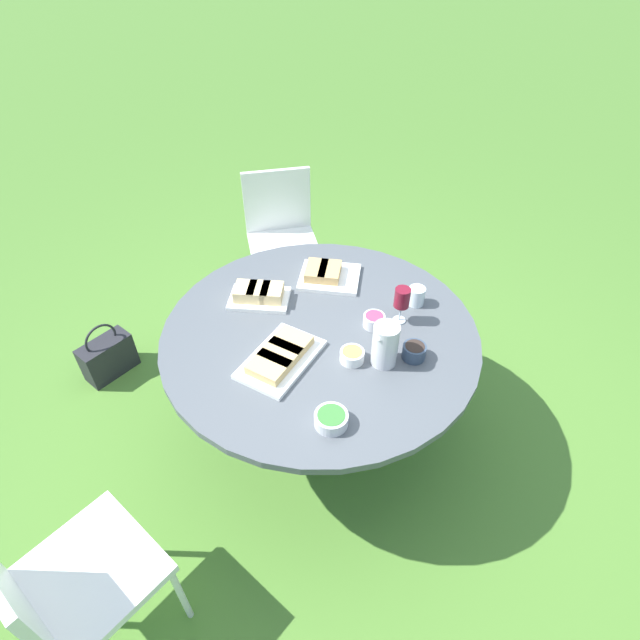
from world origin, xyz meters
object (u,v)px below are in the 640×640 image
handbag (108,356)px  dining_table (320,345)px  chair_near_left (281,230)px  wine_glass (402,299)px  water_pitcher (385,345)px  chair_near_right (61,583)px

handbag → dining_table: bearing=110.6°
chair_near_left → wine_glass: size_ratio=4.88×
water_pitcher → handbag: size_ratio=0.54×
water_pitcher → handbag: bearing=-72.9°
water_pitcher → wine_glass: bearing=-161.4°
wine_glass → handbag: size_ratio=0.50×
water_pitcher → wine_glass: 0.28m
dining_table → chair_near_left: bearing=-128.7°
water_pitcher → dining_table: bearing=-87.4°
water_pitcher → handbag: (0.49, -1.58, -0.70)m
dining_table → water_pitcher: (-0.01, 0.33, 0.20)m
dining_table → chair_near_right: (1.31, -0.03, -0.11)m
dining_table → water_pitcher: bearing=92.6°
chair_near_left → wine_glass: (0.49, 1.20, 0.34)m
chair_near_left → handbag: (1.24, -0.29, -0.40)m
water_pitcher → wine_glass: (-0.26, -0.09, 0.03)m
chair_near_left → handbag: size_ratio=2.42×
chair_near_right → water_pitcher: size_ratio=4.49×
wine_glass → water_pitcher: bearing=18.6°
handbag → chair_near_left: bearing=167.1°
dining_table → chair_near_left: size_ratio=1.61×
dining_table → chair_near_right: 1.32m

